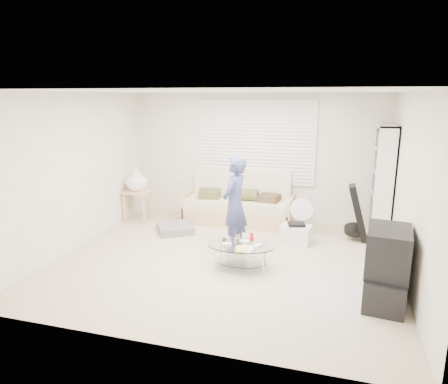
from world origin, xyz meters
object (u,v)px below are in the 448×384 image
(futon_sofa, at_px, (238,206))
(coffee_table, at_px, (241,249))
(bookshelf, at_px, (382,183))
(tv_unit, at_px, (386,267))

(futon_sofa, relative_size, coffee_table, 2.06)
(coffee_table, bearing_deg, bookshelf, 44.21)
(futon_sofa, xyz_separation_m, bookshelf, (2.57, -0.15, 0.65))
(futon_sofa, distance_m, tv_unit, 3.56)
(futon_sofa, height_order, tv_unit, futon_sofa)
(bookshelf, relative_size, tv_unit, 2.11)
(tv_unit, bearing_deg, coffee_table, 165.98)
(bookshelf, bearing_deg, coffee_table, -135.79)
(futon_sofa, relative_size, bookshelf, 1.07)
(futon_sofa, bearing_deg, coffee_table, -75.12)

